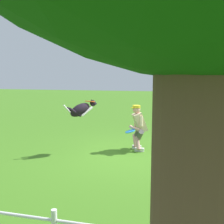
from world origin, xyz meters
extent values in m
plane|color=#40771E|center=(0.00, 0.00, 0.00)|extent=(60.00, 60.00, 0.00)
cube|color=silver|center=(-0.05, -0.73, 0.05)|extent=(0.26, 0.10, 0.10)
cylinder|color=tan|center=(-0.01, -0.71, 0.24)|extent=(0.23, 0.33, 0.37)
cylinder|color=#565250|center=(-0.07, -0.71, 0.47)|extent=(0.30, 0.43, 0.37)
cube|color=silver|center=(-0.17, -0.47, 0.05)|extent=(0.26, 0.10, 0.10)
cylinder|color=tan|center=(-0.12, -0.45, 0.24)|extent=(0.23, 0.33, 0.37)
cylinder|color=#565250|center=(-0.17, -0.50, 0.47)|extent=(0.30, 0.43, 0.37)
cube|color=beige|center=(-0.15, -0.62, 0.81)|extent=(0.51, 0.48, 0.58)
cylinder|color=beige|center=(-0.05, -0.79, 0.87)|extent=(0.14, 0.16, 0.29)
cylinder|color=beige|center=(-0.21, -0.43, 0.87)|extent=(0.14, 0.16, 0.29)
cylinder|color=tan|center=(-0.04, -0.33, 0.69)|extent=(0.30, 0.19, 0.19)
cylinder|color=tan|center=(0.00, -0.79, 0.71)|extent=(0.13, 0.16, 0.27)
sphere|color=tan|center=(-0.05, -0.58, 1.17)|extent=(0.21, 0.21, 0.21)
cylinder|color=gold|center=(-0.05, -0.58, 1.26)|extent=(0.22, 0.22, 0.07)
cylinder|color=gold|center=(0.04, -0.54, 1.23)|extent=(0.12, 0.12, 0.02)
ellipsoid|color=black|center=(1.38, 0.09, 1.20)|extent=(0.68, 0.66, 0.51)
ellipsoid|color=white|center=(1.27, -0.02, 1.18)|extent=(0.15, 0.21, 0.18)
sphere|color=black|center=(1.10, -0.17, 1.36)|extent=(0.17, 0.17, 0.17)
cone|color=black|center=(1.03, -0.24, 1.34)|extent=(0.13, 0.13, 0.09)
cone|color=black|center=(1.07, -0.12, 1.44)|extent=(0.06, 0.06, 0.07)
cone|color=black|center=(1.15, -0.20, 1.44)|extent=(0.06, 0.06, 0.07)
cylinder|color=white|center=(1.19, 0.04, 1.16)|extent=(0.30, 0.29, 0.27)
cylinder|color=white|center=(1.32, -0.09, 1.16)|extent=(0.30, 0.29, 0.27)
cylinder|color=black|center=(1.45, 0.27, 1.16)|extent=(0.30, 0.29, 0.27)
cylinder|color=black|center=(1.57, 0.14, 1.16)|extent=(0.30, 0.29, 0.27)
cylinder|color=white|center=(1.65, 0.34, 1.25)|extent=(0.18, 0.17, 0.23)
cylinder|color=#E55819|center=(1.17, -0.13, 1.42)|extent=(0.31, 0.31, 0.06)
cylinder|color=#2283E6|center=(0.07, -0.26, 0.61)|extent=(0.35, 0.36, 0.13)
cylinder|color=white|center=(0.00, 4.49, 0.66)|extent=(12.11, 0.04, 0.04)
cone|color=orange|center=(-1.81, -0.33, 0.18)|extent=(0.33, 0.33, 0.36)
camera|label=1|loc=(-1.18, 6.80, 2.12)|focal=42.78mm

